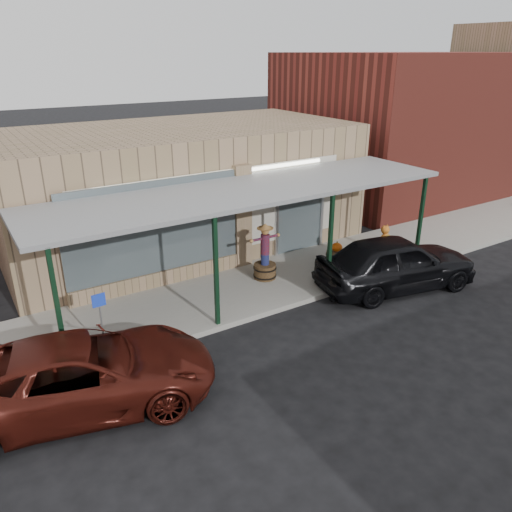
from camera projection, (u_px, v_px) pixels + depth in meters
ground at (327, 347)px, 11.96m from camera, size 120.00×120.00×0.00m
sidewalk at (248, 288)px, 14.74m from camera, size 40.00×3.20×0.15m
storefront at (180, 188)px, 17.53m from camera, size 12.00×6.25×4.20m
awning at (248, 192)px, 13.59m from camera, size 12.00×3.00×3.04m
block_buildings_near at (215, 131)px, 18.70m from camera, size 61.00×8.00×8.00m
barrel_scarecrow at (265, 260)px, 15.02m from camera, size 1.06×0.80×1.74m
barrel_pumpkin at (336, 256)px, 16.14m from camera, size 0.79×0.79×0.78m
handicap_sign at (101, 315)px, 11.15m from camera, size 0.31×0.04×1.48m
parked_sedan at (396, 262)px, 14.63m from camera, size 5.11×2.87×1.65m
car_maroon at (82, 373)px, 9.78m from camera, size 5.63×3.60×1.45m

